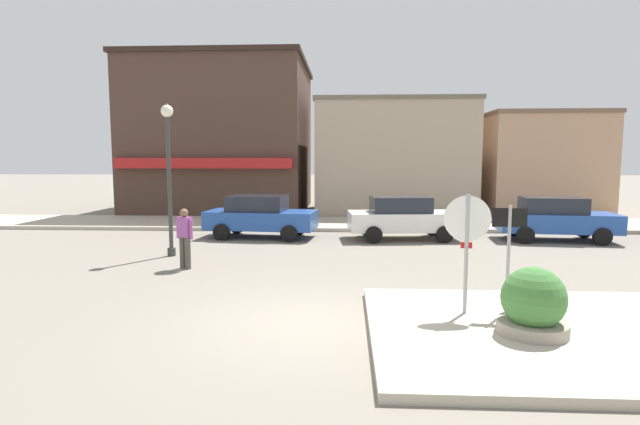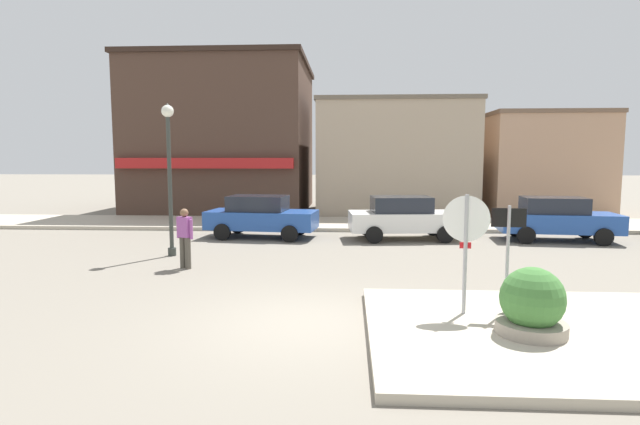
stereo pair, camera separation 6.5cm
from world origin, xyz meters
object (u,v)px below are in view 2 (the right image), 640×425
parked_car_second (404,217)px  parked_car_nearest (261,216)px  pedestrian_crossing_near (185,236)px  planter (532,309)px  lamp_post (169,157)px  one_way_sign (508,248)px  parked_car_third (556,218)px  stop_sign (466,238)px

parked_car_second → parked_car_nearest: bearing=178.6°
parked_car_second → pedestrian_crossing_near: 8.20m
planter → lamp_post: size_ratio=0.27×
one_way_sign → parked_car_nearest: bearing=123.5°
parked_car_second → parked_car_third: (5.37, -0.01, 0.00)m
parked_car_nearest → planter: bearing=-59.2°
parked_car_third → parked_car_second: bearing=179.9°
stop_sign → one_way_sign: (0.77, 0.10, -0.19)m
planter → lamp_post: 10.89m
stop_sign → planter: stop_sign is taller
stop_sign → lamp_post: (-7.41, 5.69, 1.44)m
parked_car_second → planter: bearing=-84.9°
stop_sign → parked_car_nearest: bearing=119.8°
planter → parked_car_third: 11.11m
stop_sign → parked_car_nearest: stop_sign is taller
one_way_sign → parked_car_second: one_way_sign is taller
one_way_sign → planter: bearing=-86.8°
parked_car_nearest → stop_sign: bearing=-60.2°
parked_car_nearest → parked_car_second: bearing=-1.4°
one_way_sign → parked_car_nearest: (-6.09, 9.20, -0.52)m
parked_car_nearest → parked_car_third: (10.61, -0.14, 0.00)m
planter → pedestrian_crossing_near: size_ratio=0.76×
one_way_sign → pedestrian_crossing_near: (-7.20, 3.88, -0.46)m
one_way_sign → parked_car_third: 10.14m
parked_car_nearest → pedestrian_crossing_near: (-1.10, -5.32, 0.06)m
planter → parked_car_third: bearing=66.3°
pedestrian_crossing_near → parked_car_second: bearing=39.3°
planter → pedestrian_crossing_near: (-7.26, 4.99, 0.31)m
stop_sign → parked_car_nearest: (-5.32, 9.30, -0.71)m
one_way_sign → parked_car_third: one_way_sign is taller
parked_car_second → parked_car_third: bearing=-0.1°
lamp_post → parked_car_second: (7.33, 3.49, -2.15)m
planter → stop_sign: bearing=129.5°
one_way_sign → parked_car_third: (4.52, 9.06, -0.52)m
parked_car_second → pedestrian_crossing_near: (-6.35, -5.19, 0.06)m
pedestrian_crossing_near → parked_car_nearest: bearing=78.3°
planter → one_way_sign: bearing=93.2°
planter → parked_car_nearest: (-6.15, 10.31, 0.25)m
planter → parked_car_second: size_ratio=0.30×
lamp_post → parked_car_nearest: bearing=59.9°
parked_car_third → pedestrian_crossing_near: bearing=-156.2°
stop_sign → parked_car_second: size_ratio=0.56×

